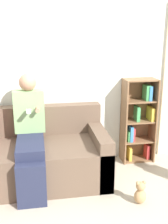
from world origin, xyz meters
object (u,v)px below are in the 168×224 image
Objects in this scene: bookshelf at (138,120)px; couch at (19,158)px; teddy_bear at (140,193)px; adult_seated at (30,132)px.

couch is at bearing -168.05° from bookshelf.
teddy_bear is (1.29, -0.70, -0.17)m from couch.
bookshelf is at bearing 16.80° from adult_seated.
adult_seated is (0.15, -0.10, 0.37)m from couch.
bookshelf is at bearing 11.95° from couch.
couch is 1.68m from bookshelf.
bookshelf is 4.40× the size of teddy_bear.
adult_seated reaches higher than teddy_bear.
couch reaches higher than teddy_bear.
bookshelf is 1.19m from teddy_bear.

